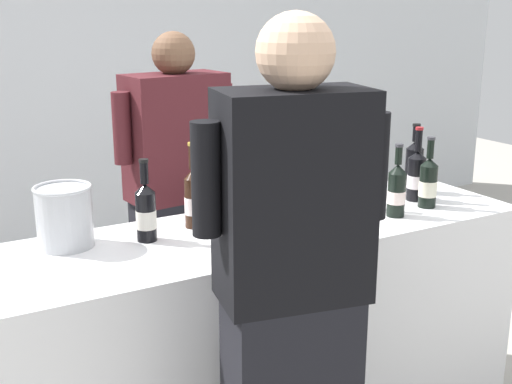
{
  "coord_description": "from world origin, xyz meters",
  "views": [
    {
      "loc": [
        -1.23,
        -2.12,
        1.77
      ],
      "look_at": [
        -0.03,
        0.0,
        1.09
      ],
      "focal_mm": 46.29,
      "sensor_mm": 36.0,
      "label": 1
    }
  ],
  "objects_px": {
    "wine_bottle_0": "(428,182)",
    "wine_glass": "(318,196)",
    "person_guest": "(291,322)",
    "wine_bottle_8": "(354,184)",
    "wine_bottle_6": "(414,165)",
    "wine_bottle_3": "(370,168)",
    "ice_bucket": "(64,216)",
    "wine_bottle_2": "(397,190)",
    "wine_bottle_5": "(417,175)",
    "wine_bottle_1": "(194,197)",
    "person_server": "(179,216)",
    "wine_bottle_7": "(242,209)",
    "wine_bottle_4": "(146,212)"
  },
  "relations": [
    {
      "from": "person_guest",
      "to": "wine_bottle_6",
      "type": "bearing_deg",
      "value": 32.59
    },
    {
      "from": "wine_bottle_3",
      "to": "ice_bucket",
      "type": "distance_m",
      "value": 1.39
    },
    {
      "from": "wine_bottle_3",
      "to": "wine_glass",
      "type": "xyz_separation_m",
      "value": [
        -0.5,
        -0.31,
        0.01
      ]
    },
    {
      "from": "wine_bottle_0",
      "to": "wine_glass",
      "type": "height_order",
      "value": "wine_bottle_0"
    },
    {
      "from": "wine_bottle_6",
      "to": "person_guest",
      "type": "bearing_deg",
      "value": -147.41
    },
    {
      "from": "wine_bottle_2",
      "to": "wine_bottle_5",
      "type": "relative_size",
      "value": 0.92
    },
    {
      "from": "person_guest",
      "to": "wine_bottle_0",
      "type": "bearing_deg",
      "value": 26.55
    },
    {
      "from": "wine_bottle_7",
      "to": "person_guest",
      "type": "relative_size",
      "value": 0.19
    },
    {
      "from": "wine_bottle_1",
      "to": "ice_bucket",
      "type": "bearing_deg",
      "value": 176.76
    },
    {
      "from": "person_guest",
      "to": "wine_bottle_2",
      "type": "bearing_deg",
      "value": 30.32
    },
    {
      "from": "wine_bottle_3",
      "to": "ice_bucket",
      "type": "xyz_separation_m",
      "value": [
        -1.39,
        -0.01,
        -0.01
      ]
    },
    {
      "from": "wine_bottle_5",
      "to": "wine_bottle_6",
      "type": "xyz_separation_m",
      "value": [
        0.09,
        0.12,
        0.01
      ]
    },
    {
      "from": "wine_glass",
      "to": "wine_bottle_7",
      "type": "bearing_deg",
      "value": 175.8
    },
    {
      "from": "person_server",
      "to": "wine_bottle_2",
      "type": "bearing_deg",
      "value": -52.4
    },
    {
      "from": "wine_bottle_0",
      "to": "wine_bottle_6",
      "type": "bearing_deg",
      "value": 61.74
    },
    {
      "from": "wine_bottle_0",
      "to": "wine_bottle_3",
      "type": "relative_size",
      "value": 0.91
    },
    {
      "from": "wine_bottle_1",
      "to": "wine_bottle_5",
      "type": "height_order",
      "value": "wine_bottle_1"
    },
    {
      "from": "wine_bottle_4",
      "to": "wine_glass",
      "type": "bearing_deg",
      "value": -18.93
    },
    {
      "from": "wine_bottle_2",
      "to": "wine_bottle_4",
      "type": "height_order",
      "value": "wine_bottle_4"
    },
    {
      "from": "wine_bottle_5",
      "to": "wine_bottle_8",
      "type": "bearing_deg",
      "value": 173.15
    },
    {
      "from": "wine_bottle_1",
      "to": "wine_bottle_7",
      "type": "relative_size",
      "value": 1.02
    },
    {
      "from": "wine_bottle_4",
      "to": "wine_bottle_2",
      "type": "bearing_deg",
      "value": -12.66
    },
    {
      "from": "wine_bottle_7",
      "to": "wine_bottle_3",
      "type": "bearing_deg",
      "value": 19.16
    },
    {
      "from": "wine_bottle_7",
      "to": "ice_bucket",
      "type": "distance_m",
      "value": 0.64
    },
    {
      "from": "wine_bottle_8",
      "to": "wine_bottle_6",
      "type": "bearing_deg",
      "value": 10.68
    },
    {
      "from": "wine_bottle_4",
      "to": "wine_glass",
      "type": "relative_size",
      "value": 1.55
    },
    {
      "from": "wine_bottle_0",
      "to": "wine_bottle_7",
      "type": "distance_m",
      "value": 0.9
    },
    {
      "from": "wine_bottle_0",
      "to": "wine_bottle_5",
      "type": "height_order",
      "value": "wine_bottle_5"
    },
    {
      "from": "wine_bottle_5",
      "to": "wine_bottle_6",
      "type": "height_order",
      "value": "wine_bottle_5"
    },
    {
      "from": "person_guest",
      "to": "wine_bottle_7",
      "type": "bearing_deg",
      "value": 77.96
    },
    {
      "from": "ice_bucket",
      "to": "person_server",
      "type": "relative_size",
      "value": 0.13
    },
    {
      "from": "wine_bottle_4",
      "to": "person_server",
      "type": "bearing_deg",
      "value": 57.71
    },
    {
      "from": "wine_bottle_8",
      "to": "ice_bucket",
      "type": "height_order",
      "value": "wine_bottle_8"
    },
    {
      "from": "wine_bottle_6",
      "to": "wine_bottle_8",
      "type": "bearing_deg",
      "value": -169.32
    },
    {
      "from": "wine_bottle_2",
      "to": "wine_bottle_3",
      "type": "height_order",
      "value": "wine_bottle_3"
    },
    {
      "from": "wine_bottle_6",
      "to": "ice_bucket",
      "type": "xyz_separation_m",
      "value": [
        -1.59,
        0.06,
        -0.01
      ]
    },
    {
      "from": "wine_bottle_7",
      "to": "wine_glass",
      "type": "distance_m",
      "value": 0.32
    },
    {
      "from": "wine_bottle_1",
      "to": "ice_bucket",
      "type": "distance_m",
      "value": 0.49
    },
    {
      "from": "wine_bottle_8",
      "to": "wine_glass",
      "type": "relative_size",
      "value": 1.52
    },
    {
      "from": "wine_bottle_5",
      "to": "wine_glass",
      "type": "bearing_deg",
      "value": -168.85
    },
    {
      "from": "wine_bottle_1",
      "to": "wine_glass",
      "type": "xyz_separation_m",
      "value": [
        0.4,
        -0.27,
        0.02
      ]
    },
    {
      "from": "wine_bottle_0",
      "to": "wine_glass",
      "type": "xyz_separation_m",
      "value": [
        -0.59,
        -0.02,
        0.03
      ]
    },
    {
      "from": "wine_bottle_2",
      "to": "wine_glass",
      "type": "xyz_separation_m",
      "value": [
        -0.38,
        0.01,
        0.02
      ]
    },
    {
      "from": "wine_bottle_1",
      "to": "wine_bottle_7",
      "type": "xyz_separation_m",
      "value": [
        0.08,
        -0.25,
        0.01
      ]
    },
    {
      "from": "wine_bottle_3",
      "to": "wine_bottle_7",
      "type": "height_order",
      "value": "wine_bottle_3"
    },
    {
      "from": "wine_bottle_4",
      "to": "wine_bottle_5",
      "type": "distance_m",
      "value": 1.23
    },
    {
      "from": "wine_bottle_5",
      "to": "wine_glass",
      "type": "distance_m",
      "value": 0.63
    },
    {
      "from": "wine_bottle_8",
      "to": "person_guest",
      "type": "height_order",
      "value": "person_guest"
    },
    {
      "from": "wine_bottle_4",
      "to": "person_server",
      "type": "distance_m",
      "value": 0.74
    },
    {
      "from": "wine_bottle_7",
      "to": "ice_bucket",
      "type": "xyz_separation_m",
      "value": [
        -0.57,
        0.27,
        -0.01
      ]
    }
  ]
}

